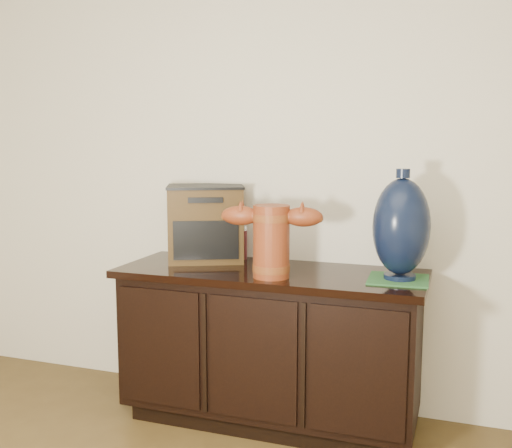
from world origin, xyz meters
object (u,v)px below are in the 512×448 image
at_px(sideboard, 270,344).
at_px(tv_radio, 206,223).
at_px(lamp_base, 401,227).
at_px(spray_can, 241,242).
at_px(terracotta_vessel, 271,237).

xyz_separation_m(sideboard, tv_radio, (-0.39, 0.13, 0.56)).
height_order(sideboard, lamp_base, lamp_base).
distance_m(tv_radio, spray_can, 0.21).
bearing_deg(tv_radio, lamp_base, -32.35).
bearing_deg(spray_can, lamp_base, -15.15).
height_order(tv_radio, lamp_base, lamp_base).
relative_size(terracotta_vessel, lamp_base, 0.96).
relative_size(sideboard, lamp_base, 3.01).
bearing_deg(spray_can, terracotta_vessel, -51.95).
bearing_deg(sideboard, terracotta_vessel, -70.60).
xyz_separation_m(terracotta_vessel, spray_can, (-0.28, 0.35, -0.10)).
bearing_deg(terracotta_vessel, tv_radio, 139.76).
relative_size(sideboard, tv_radio, 3.06).
distance_m(terracotta_vessel, lamp_base, 0.57).
relative_size(tv_radio, spray_can, 2.70).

